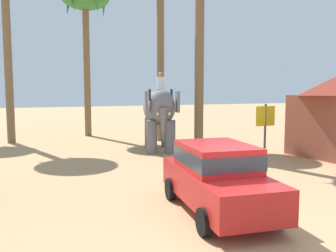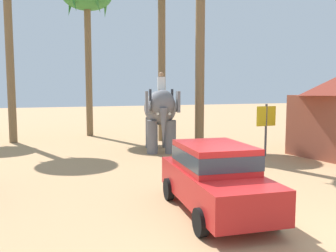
{
  "view_description": "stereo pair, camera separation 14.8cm",
  "coord_description": "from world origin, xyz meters",
  "px_view_note": "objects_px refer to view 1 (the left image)",
  "views": [
    {
      "loc": [
        -4.75,
        -6.19,
        3.02
      ],
      "look_at": [
        0.75,
        6.64,
        1.6
      ],
      "focal_mm": 37.62,
      "sensor_mm": 36.0,
      "label": 1
    },
    {
      "loc": [
        -4.62,
        -6.25,
        3.02
      ],
      "look_at": [
        0.75,
        6.64,
        1.6
      ],
      "focal_mm": 37.62,
      "sensor_mm": 36.0,
      "label": 2
    }
  ],
  "objects_px": {
    "elephant_with_mahout": "(160,111)",
    "car_sedan_foreground": "(217,175)",
    "signboard_yellow": "(265,120)",
    "palm_tree_far_back": "(85,2)"
  },
  "relations": [
    {
      "from": "palm_tree_far_back",
      "to": "signboard_yellow",
      "type": "xyz_separation_m",
      "value": [
        6.12,
        -10.55,
        -7.02
      ]
    },
    {
      "from": "signboard_yellow",
      "to": "palm_tree_far_back",
      "type": "bearing_deg",
      "value": 120.11
    },
    {
      "from": "car_sedan_foreground",
      "to": "palm_tree_far_back",
      "type": "height_order",
      "value": "palm_tree_far_back"
    },
    {
      "from": "elephant_with_mahout",
      "to": "car_sedan_foreground",
      "type": "bearing_deg",
      "value": -102.74
    },
    {
      "from": "palm_tree_far_back",
      "to": "signboard_yellow",
      "type": "relative_size",
      "value": 4.16
    },
    {
      "from": "car_sedan_foreground",
      "to": "palm_tree_far_back",
      "type": "xyz_separation_m",
      "value": [
        -0.19,
        16.15,
        7.78
      ]
    },
    {
      "from": "car_sedan_foreground",
      "to": "signboard_yellow",
      "type": "xyz_separation_m",
      "value": [
        5.92,
        5.6,
        0.76
      ]
    },
    {
      "from": "car_sedan_foreground",
      "to": "palm_tree_far_back",
      "type": "distance_m",
      "value": 17.92
    },
    {
      "from": "elephant_with_mahout",
      "to": "signboard_yellow",
      "type": "height_order",
      "value": "elephant_with_mahout"
    },
    {
      "from": "car_sedan_foreground",
      "to": "signboard_yellow",
      "type": "relative_size",
      "value": 1.79
    }
  ]
}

